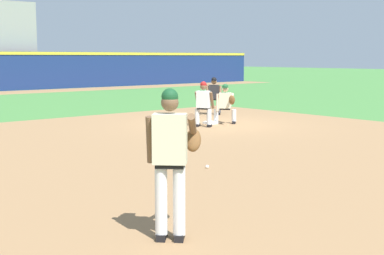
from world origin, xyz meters
The scene contains 8 objects.
ground_plane centered at (0.00, 0.00, 0.00)m, with size 160.00×160.00×0.00m, color #47843D.
infield_dirt_patch centered at (-4.04, -4.07, 0.00)m, with size 18.00×18.00×0.01m, color #9E754C.
first_base_bag centered at (0.00, 0.00, 0.04)m, with size 0.38×0.38×0.09m, color white.
baseball centered at (-4.88, -5.27, 0.04)m, with size 0.07×0.07×0.07m, color white.
pitcher centered at (-8.04, -8.13, 1.06)m, with size 0.85×0.55×1.86m.
first_baseman centered at (0.42, -0.28, 0.73)m, with size 0.75×1.08×1.34m.
baserunner centered at (-0.68, -0.40, 0.79)m, with size 0.62×0.68×1.46m.
umpire centered at (2.05, 2.05, 0.79)m, with size 0.67×0.67×1.46m.
Camera 1 is at (-11.94, -13.10, 2.22)m, focal length 50.00 mm.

